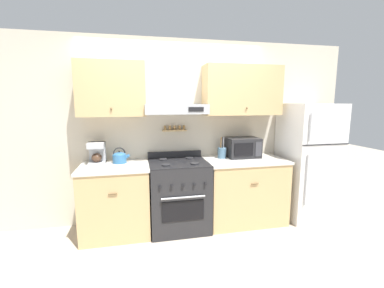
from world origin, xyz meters
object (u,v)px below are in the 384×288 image
object	(u,v)px
stove_range	(179,195)
tea_kettle	(120,157)
microwave	(242,147)
utensil_crock	(222,153)
refrigerator	(307,161)
coffee_maker	(97,153)

from	to	relation	value
stove_range	tea_kettle	world-z (taller)	tea_kettle
microwave	utensil_crock	bearing A→B (deg)	-176.78
tea_kettle	microwave	bearing A→B (deg)	0.60
refrigerator	tea_kettle	bearing A→B (deg)	176.66
refrigerator	coffee_maker	world-z (taller)	refrigerator
stove_range	refrigerator	xyz separation A→B (m)	(1.92, -0.01, 0.38)
stove_range	coffee_maker	xyz separation A→B (m)	(-1.03, 0.17, 0.59)
coffee_maker	refrigerator	bearing A→B (deg)	-3.54
coffee_maker	microwave	world-z (taller)	same
coffee_maker	utensil_crock	size ratio (longest dim) A/B	0.93
tea_kettle	coffee_maker	distance (m)	0.29
refrigerator	utensil_crock	bearing A→B (deg)	173.01
utensil_crock	coffee_maker	bearing A→B (deg)	179.10
refrigerator	stove_range	bearing A→B (deg)	179.71
stove_range	refrigerator	size ratio (longest dim) A/B	0.60
tea_kettle	coffee_maker	size ratio (longest dim) A/B	0.80
refrigerator	coffee_maker	size ratio (longest dim) A/B	5.93
refrigerator	microwave	bearing A→B (deg)	169.70
microwave	stove_range	bearing A→B (deg)	-170.38
stove_range	refrigerator	distance (m)	1.96
refrigerator	utensil_crock	world-z (taller)	refrigerator
coffee_maker	utensil_crock	distance (m)	1.68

